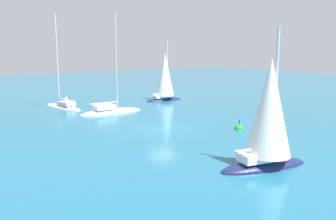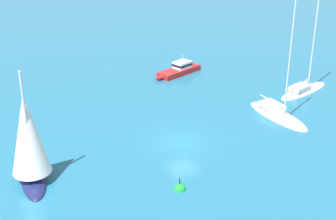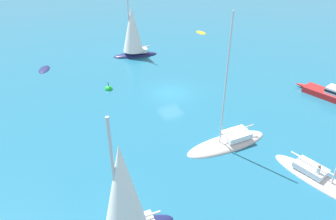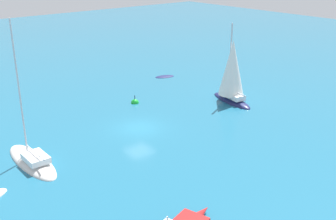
{
  "view_description": "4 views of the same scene",
  "coord_description": "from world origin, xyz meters",
  "px_view_note": "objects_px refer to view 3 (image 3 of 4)",
  "views": [
    {
      "loc": [
        -17.79,
        -27.49,
        7.5
      ],
      "look_at": [
        3.03,
        3.58,
        1.03
      ],
      "focal_mm": 38.61,
      "sensor_mm": 36.0,
      "label": 1
    },
    {
      "loc": [
        31.52,
        -19.14,
        19.43
      ],
      "look_at": [
        -4.22,
        0.96,
        1.21
      ],
      "focal_mm": 52.17,
      "sensor_mm": 36.0,
      "label": 2
    },
    {
      "loc": [
        13.73,
        27.95,
        16.23
      ],
      "look_at": [
        2.46,
        4.46,
        0.77
      ],
      "focal_mm": 33.31,
      "sensor_mm": 36.0,
      "label": 3
    },
    {
      "loc": [
        -29.91,
        21.19,
        15.71
      ],
      "look_at": [
        -4.06,
        -0.29,
        2.96
      ],
      "focal_mm": 44.22,
      "sensor_mm": 36.0,
      "label": 4
    }
  ],
  "objects_px": {
    "sloop_1": "(133,35)",
    "cabin_cruiser": "(330,94)",
    "yacht": "(228,143)",
    "channel_buoy": "(109,89)",
    "sloop": "(124,197)",
    "tender": "(201,33)",
    "skiff": "(44,70)",
    "ketch": "(320,179)"
  },
  "relations": [
    {
      "from": "yacht",
      "to": "cabin_cruiser",
      "type": "xyz_separation_m",
      "value": [
        -14.9,
        -2.14,
        0.39
      ]
    },
    {
      "from": "skiff",
      "to": "sloop_1",
      "type": "bearing_deg",
      "value": 106.49
    },
    {
      "from": "sloop_1",
      "to": "ketch",
      "type": "xyz_separation_m",
      "value": [
        -3.41,
        30.02,
        -2.91
      ]
    },
    {
      "from": "sloop_1",
      "to": "channel_buoy",
      "type": "distance_m",
      "value": 11.31
    },
    {
      "from": "ketch",
      "to": "cabin_cruiser",
      "type": "distance_m",
      "value": 14.4
    },
    {
      "from": "yacht",
      "to": "channel_buoy",
      "type": "height_order",
      "value": "yacht"
    },
    {
      "from": "skiff",
      "to": "channel_buoy",
      "type": "distance_m",
      "value": 10.98
    },
    {
      "from": "sloop_1",
      "to": "tender",
      "type": "relative_size",
      "value": 3.79
    },
    {
      "from": "sloop_1",
      "to": "cabin_cruiser",
      "type": "height_order",
      "value": "sloop_1"
    },
    {
      "from": "channel_buoy",
      "to": "tender",
      "type": "bearing_deg",
      "value": -145.64
    },
    {
      "from": "yacht",
      "to": "tender",
      "type": "distance_m",
      "value": 32.26
    },
    {
      "from": "tender",
      "to": "sloop_1",
      "type": "bearing_deg",
      "value": 102.35
    },
    {
      "from": "sloop",
      "to": "channel_buoy",
      "type": "xyz_separation_m",
      "value": [
        -4.49,
        -19.47,
        -3.11
      ]
    },
    {
      "from": "tender",
      "to": "skiff",
      "type": "bearing_deg",
      "value": 92.41
    },
    {
      "from": "sloop",
      "to": "sloop_1",
      "type": "xyz_separation_m",
      "value": [
        -10.86,
        -28.28,
        -0.01
      ]
    },
    {
      "from": "sloop",
      "to": "tender",
      "type": "height_order",
      "value": "sloop"
    },
    {
      "from": "yacht",
      "to": "tender",
      "type": "bearing_deg",
      "value": -116.92
    },
    {
      "from": "yacht",
      "to": "ketch",
      "type": "bearing_deg",
      "value": 117.59
    },
    {
      "from": "yacht",
      "to": "skiff",
      "type": "distance_m",
      "value": 26.74
    },
    {
      "from": "yacht",
      "to": "ketch",
      "type": "distance_m",
      "value": 7.52
    },
    {
      "from": "skiff",
      "to": "tender",
      "type": "distance_m",
      "value": 27.29
    },
    {
      "from": "sloop_1",
      "to": "cabin_cruiser",
      "type": "relative_size",
      "value": 1.31
    },
    {
      "from": "yacht",
      "to": "channel_buoy",
      "type": "relative_size",
      "value": 8.81
    },
    {
      "from": "yacht",
      "to": "tender",
      "type": "xyz_separation_m",
      "value": [
        -14.55,
        -28.79,
        -0.13
      ]
    },
    {
      "from": "yacht",
      "to": "channel_buoy",
      "type": "xyz_separation_m",
      "value": [
        6.28,
        -14.55,
        -0.13
      ]
    },
    {
      "from": "yacht",
      "to": "cabin_cruiser",
      "type": "relative_size",
      "value": 1.68
    },
    {
      "from": "ketch",
      "to": "sloop",
      "type": "bearing_deg",
      "value": -109.61
    },
    {
      "from": "sloop_1",
      "to": "channel_buoy",
      "type": "height_order",
      "value": "sloop_1"
    },
    {
      "from": "sloop",
      "to": "cabin_cruiser",
      "type": "bearing_deg",
      "value": -162.08
    },
    {
      "from": "skiff",
      "to": "cabin_cruiser",
      "type": "height_order",
      "value": "cabin_cruiser"
    },
    {
      "from": "tender",
      "to": "channel_buoy",
      "type": "bearing_deg",
      "value": 116.13
    },
    {
      "from": "yacht",
      "to": "ketch",
      "type": "xyz_separation_m",
      "value": [
        -3.5,
        6.66,
        0.06
      ]
    },
    {
      "from": "sloop_1",
      "to": "skiff",
      "type": "bearing_deg",
      "value": 9.27
    },
    {
      "from": "cabin_cruiser",
      "to": "channel_buoy",
      "type": "distance_m",
      "value": 24.56
    },
    {
      "from": "sloop",
      "to": "sloop_1",
      "type": "bearing_deg",
      "value": -108.45
    },
    {
      "from": "yacht",
      "to": "sloop",
      "type": "xyz_separation_m",
      "value": [
        10.77,
        4.92,
        2.98
      ]
    },
    {
      "from": "sloop",
      "to": "channel_buoy",
      "type": "bearing_deg",
      "value": -100.43
    },
    {
      "from": "sloop_1",
      "to": "cabin_cruiser",
      "type": "distance_m",
      "value": 26.01
    },
    {
      "from": "yacht",
      "to": "skiff",
      "type": "height_order",
      "value": "yacht"
    },
    {
      "from": "tender",
      "to": "yacht",
      "type": "bearing_deg",
      "value": 144.96
    },
    {
      "from": "yacht",
      "to": "cabin_cruiser",
      "type": "distance_m",
      "value": 15.05
    },
    {
      "from": "yacht",
      "to": "sloop_1",
      "type": "height_order",
      "value": "yacht"
    }
  ]
}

